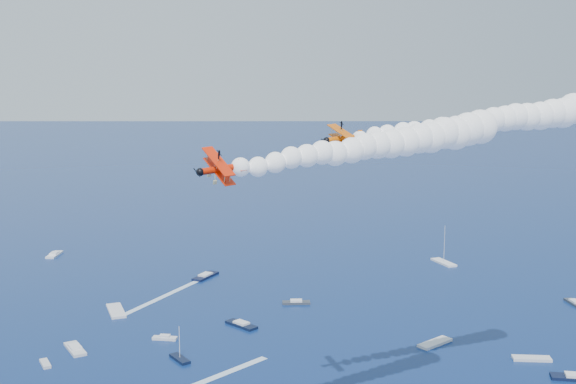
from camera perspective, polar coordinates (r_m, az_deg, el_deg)
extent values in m
cube|color=black|center=(248.26, -6.49, -6.57)|extent=(10.47, 10.93, 0.70)
cube|color=silver|center=(194.69, -9.64, -11.23)|extent=(6.64, 4.43, 0.70)
cube|color=black|center=(201.89, -3.68, -10.35)|extent=(7.76, 10.22, 0.70)
cube|color=silver|center=(218.29, -13.33, -9.05)|extent=(5.13, 13.13, 0.70)
cube|color=silver|center=(185.82, -18.50, -12.64)|extent=(2.93, 5.81, 0.70)
cube|color=silver|center=(192.68, 11.45, -11.51)|extent=(10.74, 7.17, 0.70)
cube|color=white|center=(269.80, 12.11, -5.42)|extent=(4.79, 11.94, 0.70)
cube|color=white|center=(288.52, -17.85, -4.69)|extent=(6.35, 10.71, 0.70)
cube|color=silver|center=(188.92, 18.56, -12.27)|extent=(9.56, 5.95, 0.70)
cube|color=black|center=(181.27, -8.48, -12.80)|extent=(4.41, 7.44, 0.70)
cube|color=silver|center=(192.63, -16.35, -11.72)|extent=(5.64, 10.52, 0.70)
cube|color=#313641|center=(219.65, 0.65, -8.66)|extent=(8.69, 4.58, 0.70)
cube|color=#303641|center=(235.30, 21.55, -8.10)|extent=(3.80, 8.58, 0.70)
cube|color=black|center=(181.40, 21.62, -13.38)|extent=(11.16, 7.85, 0.70)
cube|color=white|center=(169.32, -6.58, -14.54)|extent=(33.90, 20.75, 0.04)
cube|color=white|center=(228.89, -9.87, -8.14)|extent=(27.21, 29.31, 0.04)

